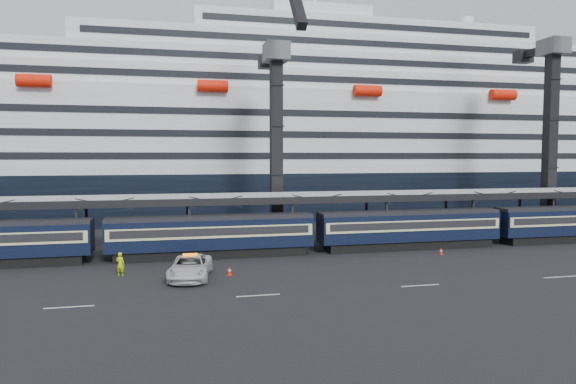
% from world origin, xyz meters
% --- Properties ---
extents(ground, '(260.00, 260.00, 0.00)m').
position_xyz_m(ground, '(0.00, 0.00, 0.00)').
color(ground, black).
rests_on(ground, ground).
extents(train, '(133.05, 3.00, 4.05)m').
position_xyz_m(train, '(-4.65, 10.00, 2.20)').
color(train, black).
rests_on(train, ground).
extents(canopy, '(130.00, 6.25, 5.53)m').
position_xyz_m(canopy, '(0.00, 14.00, 5.25)').
color(canopy, gray).
rests_on(canopy, ground).
extents(cruise_ship, '(214.09, 28.84, 34.00)m').
position_xyz_m(cruise_ship, '(-1.08, 45.99, 12.34)').
color(cruise_ship, black).
rests_on(cruise_ship, ground).
extents(crane_dark_near, '(4.50, 17.75, 35.08)m').
position_xyz_m(crane_dark_near, '(-20.00, 18.59, 11.93)').
color(crane_dark_near, '#45474B').
rests_on(crane_dark_near, ground).
extents(crane_dark_mid, '(4.50, 18.24, 39.64)m').
position_xyz_m(crane_dark_mid, '(15.00, 17.59, 13.36)').
color(crane_dark_mid, '#45474B').
rests_on(crane_dark_mid, ground).
extents(pickup_truck, '(3.94, 6.79, 1.78)m').
position_xyz_m(pickup_truck, '(-30.30, 2.00, 0.89)').
color(pickup_truck, silver).
rests_on(pickup_truck, ground).
extents(worker, '(0.81, 0.68, 1.89)m').
position_xyz_m(worker, '(-35.65, 4.12, 0.94)').
color(worker, '#B3D80B').
rests_on(worker, ground).
extents(traffic_cone_b, '(0.43, 0.43, 0.86)m').
position_xyz_m(traffic_cone_b, '(-30.14, 3.16, 0.42)').
color(traffic_cone_b, '#F41C07').
rests_on(traffic_cone_b, ground).
extents(traffic_cone_c, '(0.36, 0.36, 0.73)m').
position_xyz_m(traffic_cone_c, '(-27.22, 2.41, 0.36)').
color(traffic_cone_c, '#F41C07').
rests_on(traffic_cone_c, ground).
extents(traffic_cone_d, '(0.34, 0.34, 0.67)m').
position_xyz_m(traffic_cone_d, '(-6.37, 6.52, 0.33)').
color(traffic_cone_d, '#F41C07').
rests_on(traffic_cone_d, ground).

